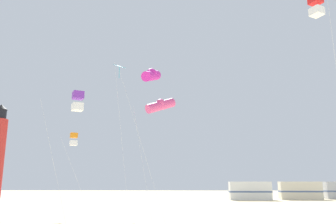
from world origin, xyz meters
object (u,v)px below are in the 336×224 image
at_px(kite_box_scarlet, 316,6).
at_px(rv_van_white, 250,191).
at_px(kite_diamond_cyan, 120,73).
at_px(kite_tube_rainbow, 161,105).
at_px(kite_box_orange, 74,139).
at_px(kite_box_violet, 78,101).
at_px(rv_van_cream, 300,191).
at_px(kite_tube_magenta, 151,75).

distance_m(kite_box_scarlet, rv_van_white, 38.31).
bearing_deg(kite_diamond_cyan, kite_tube_rainbow, -51.21).
bearing_deg(rv_van_white, kite_box_orange, -129.70).
bearing_deg(kite_diamond_cyan, kite_box_violet, -91.05).
bearing_deg(kite_box_scarlet, rv_van_white, 84.71).
bearing_deg(kite_box_scarlet, kite_box_orange, 143.80).
bearing_deg(rv_van_cream, kite_tube_rainbow, -120.41).
bearing_deg(kite_box_violet, kite_tube_rainbow, 52.96).
relative_size(kite_diamond_cyan, kite_tube_magenta, 1.27).
distance_m(kite_tube_magenta, rv_van_white, 34.83).
height_order(kite_tube_magenta, rv_van_cream, kite_tube_magenta).
relative_size(kite_tube_magenta, rv_van_cream, 1.66).
xyz_separation_m(kite_box_violet, kite_box_orange, (-3.73, 10.88, -0.83)).
height_order(kite_box_scarlet, rv_van_cream, kite_box_scarlet).
relative_size(kite_diamond_cyan, rv_van_cream, 2.11).
bearing_deg(kite_tube_rainbow, kite_box_scarlet, -40.43).
bearing_deg(rv_van_cream, kite_box_orange, -134.76).
height_order(kite_box_orange, rv_van_cream, kite_box_orange).
bearing_deg(rv_van_white, kite_tube_magenta, -111.59).
bearing_deg(kite_diamond_cyan, kite_box_orange, -174.32).
height_order(kite_box_orange, kite_diamond_cyan, kite_diamond_cyan).
xyz_separation_m(kite_box_scarlet, kite_box_orange, (-17.21, 12.60, -5.63)).
bearing_deg(kite_tube_magenta, kite_box_violet, -136.49).
bearing_deg(kite_diamond_cyan, rv_van_white, 54.77).
height_order(kite_box_scarlet, kite_tube_magenta, kite_box_scarlet).
relative_size(kite_box_orange, kite_tube_magenta, 0.66).
height_order(kite_box_orange, kite_tube_magenta, kite_tube_magenta).
relative_size(kite_box_orange, rv_van_cream, 1.09).
relative_size(kite_box_violet, kite_box_scarlet, 0.62).
relative_size(kite_diamond_cyan, kite_tube_rainbow, 1.51).
relative_size(kite_diamond_cyan, rv_van_white, 2.15).
height_order(kite_box_scarlet, kite_tube_rainbow, kite_box_scarlet).
height_order(kite_diamond_cyan, kite_tube_rainbow, kite_diamond_cyan).
bearing_deg(rv_van_white, kite_diamond_cyan, -124.28).
distance_m(kite_box_orange, rv_van_cream, 38.94).
bearing_deg(kite_box_scarlet, kite_box_violet, 172.74).
relative_size(kite_box_scarlet, kite_tube_rainbow, 1.39).
relative_size(rv_van_white, rv_van_cream, 0.98).
distance_m(kite_box_orange, rv_van_white, 32.05).
height_order(kite_box_scarlet, kite_diamond_cyan, kite_diamond_cyan).
distance_m(kite_box_violet, kite_tube_rainbow, 7.53).
bearing_deg(kite_box_orange, kite_tube_rainbow, -30.98).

